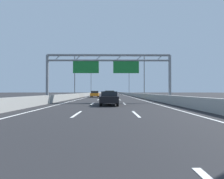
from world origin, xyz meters
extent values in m
plane|color=#262628|center=(0.00, 100.00, 0.00)|extent=(260.00, 260.00, 0.00)
cube|color=white|center=(-1.80, 12.50, 0.01)|extent=(0.16, 3.00, 0.01)
cube|color=white|center=(-1.80, 21.50, 0.01)|extent=(0.16, 3.00, 0.01)
cube|color=white|center=(-1.80, 30.50, 0.01)|extent=(0.16, 3.00, 0.01)
cube|color=white|center=(-1.80, 39.50, 0.01)|extent=(0.16, 3.00, 0.01)
cube|color=white|center=(-1.80, 48.50, 0.01)|extent=(0.16, 3.00, 0.01)
cube|color=white|center=(-1.80, 57.50, 0.01)|extent=(0.16, 3.00, 0.01)
cube|color=white|center=(-1.80, 66.50, 0.01)|extent=(0.16, 3.00, 0.01)
cube|color=white|center=(-1.80, 75.50, 0.01)|extent=(0.16, 3.00, 0.01)
cube|color=white|center=(-1.80, 84.50, 0.01)|extent=(0.16, 3.00, 0.01)
cube|color=white|center=(-1.80, 93.50, 0.01)|extent=(0.16, 3.00, 0.01)
cube|color=white|center=(-1.80, 102.50, 0.01)|extent=(0.16, 3.00, 0.01)
cube|color=white|center=(-1.80, 111.50, 0.01)|extent=(0.16, 3.00, 0.01)
cube|color=white|center=(-1.80, 120.50, 0.01)|extent=(0.16, 3.00, 0.01)
cube|color=white|center=(-1.80, 129.50, 0.01)|extent=(0.16, 3.00, 0.01)
cube|color=white|center=(-1.80, 138.50, 0.01)|extent=(0.16, 3.00, 0.01)
cube|color=white|center=(-1.80, 147.50, 0.01)|extent=(0.16, 3.00, 0.01)
cube|color=white|center=(-1.80, 156.50, 0.01)|extent=(0.16, 3.00, 0.01)
cube|color=white|center=(1.80, 12.50, 0.01)|extent=(0.16, 3.00, 0.01)
cube|color=white|center=(1.80, 21.50, 0.01)|extent=(0.16, 3.00, 0.01)
cube|color=white|center=(1.80, 30.50, 0.01)|extent=(0.16, 3.00, 0.01)
cube|color=white|center=(1.80, 39.50, 0.01)|extent=(0.16, 3.00, 0.01)
cube|color=white|center=(1.80, 48.50, 0.01)|extent=(0.16, 3.00, 0.01)
cube|color=white|center=(1.80, 57.50, 0.01)|extent=(0.16, 3.00, 0.01)
cube|color=white|center=(1.80, 66.50, 0.01)|extent=(0.16, 3.00, 0.01)
cube|color=white|center=(1.80, 75.50, 0.01)|extent=(0.16, 3.00, 0.01)
cube|color=white|center=(1.80, 84.50, 0.01)|extent=(0.16, 3.00, 0.01)
cube|color=white|center=(1.80, 93.50, 0.01)|extent=(0.16, 3.00, 0.01)
cube|color=white|center=(1.80, 102.50, 0.01)|extent=(0.16, 3.00, 0.01)
cube|color=white|center=(1.80, 111.50, 0.01)|extent=(0.16, 3.00, 0.01)
cube|color=white|center=(1.80, 120.50, 0.01)|extent=(0.16, 3.00, 0.01)
cube|color=white|center=(1.80, 129.50, 0.01)|extent=(0.16, 3.00, 0.01)
cube|color=white|center=(1.80, 138.50, 0.01)|extent=(0.16, 3.00, 0.01)
cube|color=white|center=(1.80, 147.50, 0.01)|extent=(0.16, 3.00, 0.01)
cube|color=white|center=(1.80, 156.50, 0.01)|extent=(0.16, 3.00, 0.01)
cube|color=white|center=(-5.25, 88.00, 0.01)|extent=(0.16, 176.00, 0.01)
cube|color=white|center=(5.25, 88.00, 0.01)|extent=(0.16, 176.00, 0.01)
cube|color=#9E9E99|center=(-6.90, 110.00, 0.47)|extent=(0.45, 220.00, 0.95)
cube|color=#9E9E99|center=(6.90, 110.00, 0.47)|extent=(0.45, 220.00, 0.95)
cylinder|color=gray|center=(-8.11, 24.83, 3.10)|extent=(0.36, 0.36, 6.20)
cylinder|color=gray|center=(8.11, 24.83, 3.10)|extent=(0.36, 0.36, 6.20)
cylinder|color=gray|center=(0.00, 24.83, 6.20)|extent=(16.22, 0.32, 0.32)
cylinder|color=gray|center=(0.00, 24.83, 5.50)|extent=(16.22, 0.26, 0.26)
cylinder|color=gray|center=(-6.76, 24.83, 5.85)|extent=(0.74, 0.10, 0.74)
cylinder|color=gray|center=(-4.06, 24.83, 5.85)|extent=(0.74, 0.10, 0.74)
cylinder|color=gray|center=(-1.35, 24.83, 5.85)|extent=(0.74, 0.10, 0.74)
cylinder|color=gray|center=(1.35, 24.83, 5.85)|extent=(0.74, 0.10, 0.74)
cylinder|color=gray|center=(4.06, 24.83, 5.85)|extent=(0.74, 0.10, 0.74)
cylinder|color=gray|center=(6.76, 24.83, 5.85)|extent=(0.74, 0.10, 0.74)
cube|color=#19752D|center=(-3.01, 24.83, 4.60)|extent=(3.40, 0.12, 1.60)
cube|color=#19752D|center=(2.30, 24.83, 4.60)|extent=(3.40, 0.12, 1.60)
cylinder|color=slate|center=(-7.70, 40.33, 4.75)|extent=(0.20, 0.20, 9.50)
cylinder|color=slate|center=(-6.60, 40.33, 9.35)|extent=(2.20, 0.12, 0.12)
cube|color=#F2EAC6|center=(-5.50, 40.33, 9.25)|extent=(0.56, 0.28, 0.20)
cylinder|color=slate|center=(7.70, 40.33, 4.75)|extent=(0.20, 0.20, 9.50)
cylinder|color=slate|center=(6.60, 40.33, 9.35)|extent=(2.20, 0.12, 0.12)
cube|color=#F2EAC6|center=(5.50, 40.33, 9.25)|extent=(0.56, 0.28, 0.20)
cylinder|color=slate|center=(-7.70, 72.18, 4.75)|extent=(0.20, 0.20, 9.50)
cylinder|color=slate|center=(-6.60, 72.18, 9.35)|extent=(2.20, 0.12, 0.12)
cube|color=#F2EAC6|center=(-5.50, 72.18, 9.25)|extent=(0.56, 0.28, 0.20)
cylinder|color=slate|center=(7.70, 72.18, 4.75)|extent=(0.20, 0.20, 9.50)
cylinder|color=slate|center=(6.60, 72.18, 9.35)|extent=(2.20, 0.12, 0.12)
cube|color=#F2EAC6|center=(5.50, 72.18, 9.25)|extent=(0.56, 0.28, 0.20)
cube|color=#2347AD|center=(-0.20, 127.04, 0.67)|extent=(1.78, 4.41, 0.70)
cube|color=black|center=(-0.20, 126.96, 1.24)|extent=(1.57, 1.84, 0.44)
cylinder|color=black|center=(-0.98, 128.69, 0.32)|extent=(0.22, 0.64, 0.64)
cylinder|color=black|center=(0.58, 128.69, 0.32)|extent=(0.22, 0.64, 0.64)
cylinder|color=black|center=(-0.98, 125.38, 0.32)|extent=(0.22, 0.64, 0.64)
cylinder|color=black|center=(0.58, 125.38, 0.32)|extent=(0.22, 0.64, 0.64)
cube|color=black|center=(0.12, 19.47, 0.62)|extent=(1.77, 4.24, 0.61)
cube|color=black|center=(0.12, 19.61, 1.15)|extent=(1.55, 1.96, 0.45)
cylinder|color=black|center=(-0.65, 21.04, 0.32)|extent=(0.22, 0.64, 0.64)
cylinder|color=black|center=(0.90, 21.04, 0.32)|extent=(0.22, 0.64, 0.64)
cylinder|color=black|center=(-0.65, 17.90, 0.32)|extent=(0.22, 0.64, 0.64)
cylinder|color=black|center=(0.90, 17.90, 0.32)|extent=(0.22, 0.64, 0.64)
cube|color=orange|center=(-3.52, 43.32, 0.66)|extent=(1.86, 4.12, 0.67)
cube|color=black|center=(-3.52, 43.37, 1.25)|extent=(1.64, 1.79, 0.52)
cylinder|color=black|center=(-4.33, 44.83, 0.32)|extent=(0.22, 0.64, 0.64)
cylinder|color=black|center=(-2.70, 44.83, 0.32)|extent=(0.22, 0.64, 0.64)
cylinder|color=black|center=(-4.33, 41.81, 0.32)|extent=(0.22, 0.64, 0.64)
cylinder|color=black|center=(-2.70, 41.81, 0.32)|extent=(0.22, 0.64, 0.64)
cube|color=#A8ADB2|center=(0.01, 75.08, 0.68)|extent=(1.83, 4.45, 0.72)
cube|color=black|center=(0.01, 75.51, 1.27)|extent=(1.61, 1.98, 0.48)
cylinder|color=black|center=(-0.79, 76.76, 0.32)|extent=(0.22, 0.64, 0.64)
cylinder|color=black|center=(0.82, 76.76, 0.32)|extent=(0.22, 0.64, 0.64)
cylinder|color=black|center=(-0.79, 73.41, 0.32)|extent=(0.22, 0.64, 0.64)
cylinder|color=black|center=(0.82, 73.41, 0.32)|extent=(0.22, 0.64, 0.64)
cube|color=silver|center=(-3.75, 110.26, 0.66)|extent=(1.79, 4.50, 0.67)
cube|color=black|center=(-3.75, 109.80, 1.25)|extent=(1.58, 1.83, 0.52)
cylinder|color=black|center=(-4.53, 111.96, 0.32)|extent=(0.22, 0.64, 0.64)
cylinder|color=black|center=(-2.96, 111.96, 0.32)|extent=(0.22, 0.64, 0.64)
cylinder|color=black|center=(-4.53, 108.56, 0.32)|extent=(0.22, 0.64, 0.64)
cylinder|color=black|center=(-2.96, 108.56, 0.32)|extent=(0.22, 0.64, 0.64)
cube|color=yellow|center=(0.06, 35.35, 0.67)|extent=(1.88, 4.65, 0.69)
cube|color=black|center=(0.06, 34.99, 1.28)|extent=(1.66, 2.04, 0.53)
cylinder|color=black|center=(-0.77, 37.13, 0.32)|extent=(0.22, 0.64, 0.64)
cylinder|color=black|center=(0.89, 37.13, 0.32)|extent=(0.22, 0.64, 0.64)
cylinder|color=black|center=(-0.77, 33.57, 0.32)|extent=(0.22, 0.64, 0.64)
cylinder|color=black|center=(0.89, 33.57, 0.32)|extent=(0.22, 0.64, 0.64)
camera|label=1|loc=(0.27, 1.87, 1.38)|focal=27.91mm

